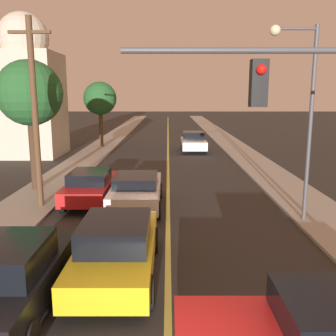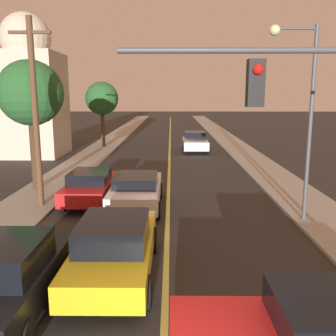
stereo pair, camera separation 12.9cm
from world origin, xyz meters
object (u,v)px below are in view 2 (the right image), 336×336
at_px(car_near_lane_second, 136,190).
at_px(tree_left_near, 30,94).
at_px(car_near_lane_front, 115,247).
at_px(domed_building_left, 29,91).
at_px(car_far_oncoming, 195,142).
at_px(tree_left_far, 102,99).
at_px(utility_pole_left, 35,111).
at_px(car_outer_lane_second, 91,185).
at_px(car_outer_lane_front, 9,276).
at_px(streetlamp_right, 301,98).

bearing_deg(car_near_lane_second, tree_left_near, 151.40).
bearing_deg(tree_left_near, car_near_lane_front, -59.60).
relative_size(tree_left_near, domed_building_left, 0.58).
xyz_separation_m(car_near_lane_second, tree_left_near, (-5.08, 2.77, 3.84)).
relative_size(car_far_oncoming, tree_left_far, 0.74).
xyz_separation_m(car_near_lane_front, utility_pole_left, (-3.90, 5.85, 3.15)).
bearing_deg(car_far_oncoming, car_near_lane_second, 77.78).
xyz_separation_m(car_outer_lane_second, domed_building_left, (-7.14, 12.77, 4.09)).
height_order(car_near_lane_second, car_outer_lane_front, car_outer_lane_front).
height_order(car_near_lane_second, tree_left_near, tree_left_near).
height_order(car_outer_lane_second, tree_left_near, tree_left_near).
distance_m(utility_pole_left, tree_left_near, 3.10).
relative_size(car_near_lane_second, streetlamp_right, 0.69).
xyz_separation_m(streetlamp_right, tree_left_far, (-10.40, 19.67, -0.24)).
xyz_separation_m(car_outer_lane_front, car_outer_lane_second, (-0.00, 8.20, -0.04)).
distance_m(car_outer_lane_second, car_far_oncoming, 15.65).
relative_size(car_near_lane_front, utility_pole_left, 0.65).
bearing_deg(car_outer_lane_front, utility_pole_left, 104.30).
relative_size(car_outer_lane_front, car_outer_lane_second, 1.01).
bearing_deg(utility_pole_left, car_far_oncoming, 64.92).
height_order(car_near_lane_second, streetlamp_right, streetlamp_right).
bearing_deg(car_far_oncoming, car_outer_lane_front, 76.80).
xyz_separation_m(utility_pole_left, tree_left_near, (-1.17, 2.80, 0.64)).
bearing_deg(car_outer_lane_second, car_outer_lane_front, -90.00).
distance_m(tree_left_near, domed_building_left, 11.52).
relative_size(car_outer_lane_front, car_far_oncoming, 1.07).
relative_size(car_far_oncoming, domed_building_left, 0.40).
relative_size(car_near_lane_front, car_outer_lane_front, 1.08).
distance_m(car_near_lane_front, car_outer_lane_second, 6.96).
xyz_separation_m(car_far_oncoming, streetlamp_right, (2.49, -17.18, 3.65)).
height_order(streetlamp_right, tree_left_far, streetlamp_right).
bearing_deg(car_outer_lane_front, car_near_lane_second, 74.79).
relative_size(car_outer_lane_front, domed_building_left, 0.42).
relative_size(streetlamp_right, tree_left_near, 1.12).
height_order(car_near_lane_second, car_far_oncoming, car_far_oncoming).
xyz_separation_m(car_outer_lane_front, utility_pole_left, (-1.89, 7.40, 3.16)).
height_order(tree_left_near, domed_building_left, domed_building_left).
bearing_deg(tree_left_far, car_near_lane_front, -79.17).
relative_size(car_near_lane_second, utility_pole_left, 0.63).
bearing_deg(streetlamp_right, car_far_oncoming, 98.25).
xyz_separation_m(car_near_lane_front, tree_left_far, (-4.56, 23.84, 3.41)).
height_order(car_outer_lane_front, utility_pole_left, utility_pole_left).
distance_m(car_outer_lane_front, car_outer_lane_second, 8.20).
xyz_separation_m(car_near_lane_second, tree_left_far, (-4.56, 17.96, 3.46)).
bearing_deg(domed_building_left, streetlamp_right, -45.48).
bearing_deg(tree_left_near, car_outer_lane_front, -73.31).
relative_size(car_far_oncoming, utility_pole_left, 0.56).
relative_size(streetlamp_right, utility_pole_left, 0.92).
distance_m(car_near_lane_front, domed_building_left, 21.85).
bearing_deg(utility_pole_left, car_outer_lane_front, -75.70).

